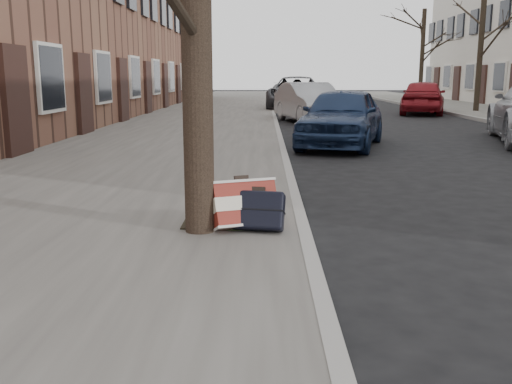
{
  "coord_description": "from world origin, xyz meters",
  "views": [
    {
      "loc": [
        -1.63,
        -4.42,
        1.55
      ],
      "look_at": [
        -1.71,
        0.8,
        0.48
      ],
      "focal_mm": 40.0,
      "sensor_mm": 36.0,
      "label": 1
    }
  ],
  "objects_px": {
    "car_near_mid": "(309,103)",
    "suitcase_navy": "(257,210)",
    "suitcase_red": "(245,205)",
    "car_near_front": "(342,117)"
  },
  "relations": [
    {
      "from": "suitcase_red",
      "to": "suitcase_navy",
      "type": "height_order",
      "value": "suitcase_red"
    },
    {
      "from": "suitcase_red",
      "to": "car_near_mid",
      "type": "height_order",
      "value": "car_near_mid"
    },
    {
      "from": "car_near_mid",
      "to": "car_near_front",
      "type": "bearing_deg",
      "value": -101.92
    },
    {
      "from": "car_near_mid",
      "to": "suitcase_navy",
      "type": "bearing_deg",
      "value": -110.12
    },
    {
      "from": "car_near_front",
      "to": "suitcase_red",
      "type": "bearing_deg",
      "value": -87.63
    },
    {
      "from": "suitcase_red",
      "to": "car_near_mid",
      "type": "xyz_separation_m",
      "value": [
        1.7,
        14.04,
        0.31
      ]
    },
    {
      "from": "suitcase_red",
      "to": "suitcase_navy",
      "type": "bearing_deg",
      "value": -52.78
    },
    {
      "from": "suitcase_navy",
      "to": "car_near_front",
      "type": "height_order",
      "value": "car_near_front"
    },
    {
      "from": "suitcase_red",
      "to": "suitcase_navy",
      "type": "xyz_separation_m",
      "value": [
        0.12,
        -0.07,
        -0.04
      ]
    },
    {
      "from": "suitcase_navy",
      "to": "car_near_front",
      "type": "relative_size",
      "value": 0.13
    }
  ]
}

